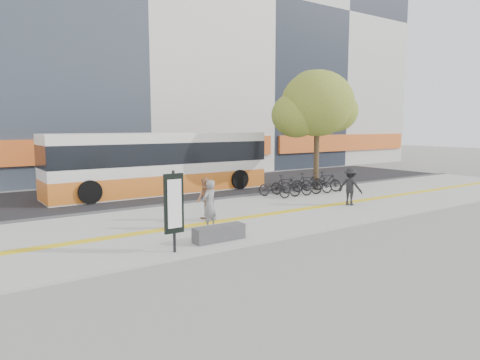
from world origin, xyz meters
TOP-DOWN VIEW (x-y plane):
  - ground at (0.00, 0.00)m, footprint 120.00×120.00m
  - sidewalk at (0.00, 1.50)m, footprint 40.00×7.00m
  - tactile_strip at (0.00, 1.00)m, footprint 40.00×0.45m
  - street at (0.00, 9.00)m, footprint 40.00×8.00m
  - curb at (0.00, 5.00)m, footprint 40.00×0.25m
  - bench at (-2.60, -1.20)m, footprint 1.60×0.45m
  - signboard at (-4.20, -1.51)m, footprint 0.55×0.10m
  - street_tree at (7.18, 4.82)m, footprint 4.40×3.80m
  - bus at (0.09, 8.50)m, footprint 11.36×2.69m
  - bicycle_row at (5.50, 4.00)m, footprint 4.55×1.80m
  - seated_woman at (-2.08, 0.20)m, footprint 0.69×0.57m
  - pedestrian_tan at (-1.55, 1.35)m, footprint 0.67×0.82m
  - pedestrian_dark at (5.12, 0.55)m, footprint 0.87×1.16m

SIDE VIEW (x-z plane):
  - ground at x=0.00m, z-range 0.00..0.00m
  - street at x=0.00m, z-range 0.00..0.06m
  - sidewalk at x=0.00m, z-range 0.00..0.08m
  - curb at x=0.00m, z-range 0.00..0.14m
  - tactile_strip at x=0.00m, z-range 0.08..0.09m
  - bench at x=-2.60m, z-range 0.08..0.53m
  - bicycle_row at x=5.50m, z-range 0.05..1.04m
  - pedestrian_tan at x=-1.55m, z-range 0.08..1.63m
  - pedestrian_dark at x=5.12m, z-range 0.08..1.68m
  - seated_woman at x=-2.08m, z-range 0.08..1.70m
  - signboard at x=-4.20m, z-range 0.27..2.47m
  - bus at x=0.09m, z-range -0.03..2.99m
  - street_tree at x=7.18m, z-range 1.36..7.67m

